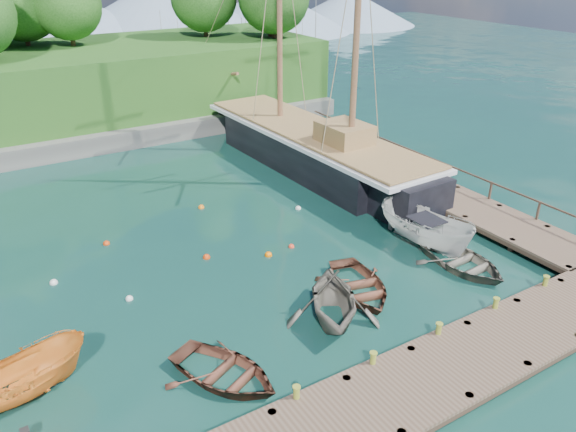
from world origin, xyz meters
name	(u,v)px	position (x,y,z in m)	size (l,w,h in m)	color
ground	(312,296)	(0.00, 0.00, 0.00)	(160.00, 160.00, 0.00)	#0E322C
dock_near	(468,359)	(2.00, -6.50, 0.43)	(20.00, 3.20, 1.10)	#4F3B2D
dock_east	(406,178)	(11.50, 7.00, 0.43)	(3.20, 24.00, 1.10)	#4F3B2D
bollard_0	(296,412)	(-4.00, -5.10, 0.00)	(0.26, 0.26, 0.45)	olive
bollard_1	(372,377)	(-1.00, -5.10, 0.00)	(0.26, 0.26, 0.45)	olive
bollard_2	(436,347)	(2.00, -5.10, 0.00)	(0.26, 0.26, 0.45)	olive
bollard_3	(492,321)	(5.00, -5.10, 0.00)	(0.26, 0.26, 0.45)	olive
bollard_4	(542,298)	(8.00, -5.10, 0.00)	(0.26, 0.26, 0.45)	olive
rowboat_0	(225,379)	(-5.26, -2.61, 0.00)	(2.91, 4.08, 0.84)	brown
rowboat_1	(332,320)	(-0.24, -1.79, 0.00)	(3.64, 4.22, 2.22)	#615D51
rowboat_2	(359,292)	(1.84, -0.80, 0.00)	(2.99, 4.19, 0.87)	brown
rowboat_3	(462,268)	(7.00, -1.73, 0.00)	(3.04, 4.26, 0.88)	#5D584D
motorboat_orange	(21,401)	(-11.22, -0.07, 0.00)	(1.73, 4.60, 1.78)	orange
cabin_boat_white	(424,246)	(7.00, 0.73, 0.00)	(2.02, 5.36, 2.07)	silver
schooner	(313,151)	(8.38, 12.44, 1.09)	(5.54, 26.92, 19.62)	black
mooring_buoy_0	(129,299)	(-6.53, 3.71, 0.00)	(0.31, 0.31, 0.31)	silver
mooring_buoy_1	(207,258)	(-2.43, 5.16, 0.00)	(0.35, 0.35, 0.35)	red
mooring_buoy_2	(268,256)	(0.13, 3.85, 0.00)	(0.36, 0.36, 0.36)	#FA6800
mooring_buoy_3	(298,209)	(4.10, 7.47, 0.00)	(0.32, 0.32, 0.32)	silver
mooring_buoy_4	(107,244)	(-6.02, 8.95, 0.00)	(0.33, 0.33, 0.33)	red
mooring_buoy_5	(201,208)	(-0.40, 10.38, 0.00)	(0.34, 0.34, 0.34)	orange
mooring_buoy_6	(54,283)	(-8.92, 6.61, 0.00)	(0.35, 0.35, 0.35)	silver
mooring_buoy_7	(291,247)	(1.48, 3.97, 0.00)	(0.29, 0.29, 0.29)	#F83B1F
distant_ridge	(55,16)	(4.30, 70.00, 4.35)	(117.00, 40.00, 10.00)	#728CA5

